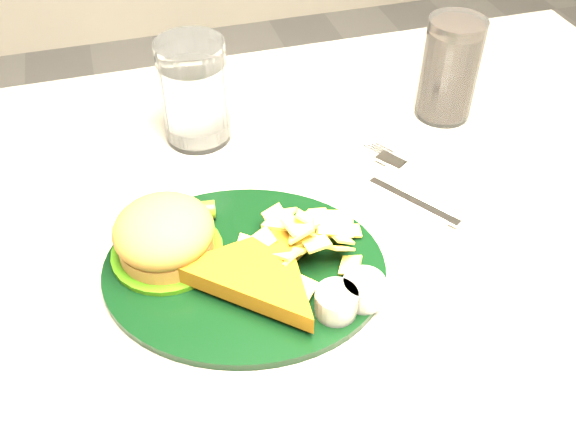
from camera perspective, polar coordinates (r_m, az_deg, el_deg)
name	(u,v)px	position (r m, az deg, el deg)	size (l,w,h in m)	color
table	(290,403)	(1.02, 0.15, -16.33)	(1.20, 0.80, 0.75)	#9D998E
dinner_plate	(243,249)	(0.65, -4.00, -2.99)	(0.29, 0.25, 0.07)	black
water_glass	(194,92)	(0.83, -8.33, 10.86)	(0.09, 0.09, 0.14)	white
cola_glass	(450,69)	(0.89, 14.17, 12.53)	(0.07, 0.07, 0.14)	black
fork_napkin	(410,196)	(0.77, 10.81, 1.73)	(0.12, 0.16, 0.01)	white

